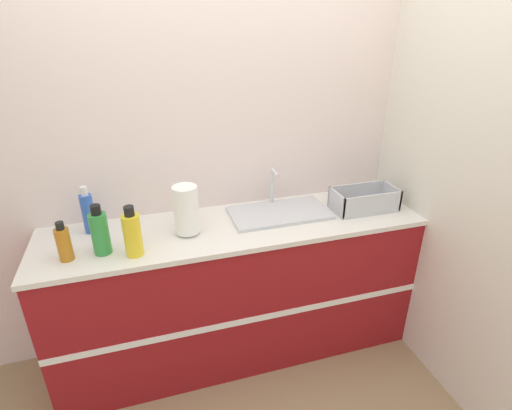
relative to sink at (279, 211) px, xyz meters
name	(u,v)px	position (x,y,z in m)	size (l,w,h in m)	color
ground_plane	(250,377)	(-0.29, -0.33, -0.95)	(12.00, 12.00, 0.00)	#937A56
wall_back	(222,149)	(-0.29, 0.25, 0.35)	(4.60, 0.06, 2.60)	silver
wall_right	(412,148)	(0.85, -0.05, 0.35)	(0.06, 2.56, 2.60)	beige
counter_cabinet	(237,289)	(-0.29, -0.05, -0.48)	(2.23, 0.58, 0.94)	maroon
sink	(279,211)	(0.00, 0.00, 0.00)	(0.60, 0.33, 0.25)	silver
paper_towel_roll	(186,210)	(-0.57, -0.08, 0.13)	(0.14, 0.14, 0.28)	#4C4C51
dish_rack	(364,202)	(0.53, -0.09, 0.03)	(0.40, 0.20, 0.14)	#B7BABF
bottle_amber	(64,243)	(-1.18, -0.17, 0.08)	(0.07, 0.07, 0.21)	#B26B19
bottle_blue	(88,212)	(-1.08, 0.09, 0.10)	(0.07, 0.07, 0.27)	#2D56B7
bottle_green	(100,232)	(-1.01, -0.16, 0.10)	(0.09, 0.09, 0.27)	#2D8C3D
bottle_yellow	(132,234)	(-0.86, -0.22, 0.10)	(0.09, 0.09, 0.27)	yellow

